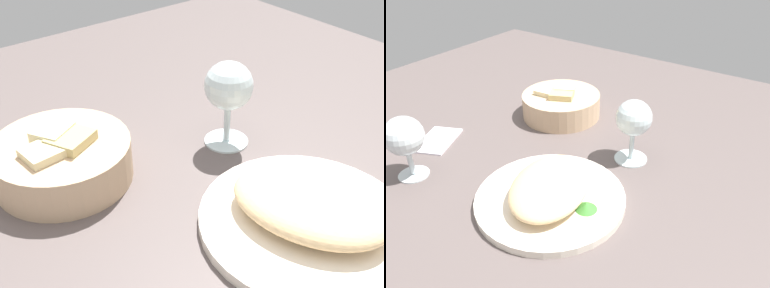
# 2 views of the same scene
# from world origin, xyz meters

# --- Properties ---
(ground_plane) EXTENTS (1.40, 1.40, 0.02)m
(ground_plane) POSITION_xyz_m (0.00, 0.00, -0.01)
(ground_plane) COLOR #5C504E
(plate) EXTENTS (0.26, 0.26, 0.01)m
(plate) POSITION_xyz_m (-0.08, -0.11, 0.01)
(plate) COLOR white
(plate) RESTS_ON ground_plane
(omelette) EXTENTS (0.22, 0.19, 0.04)m
(omelette) POSITION_xyz_m (-0.08, -0.11, 0.04)
(omelette) COLOR #F3C98E
(omelette) RESTS_ON plate
(lettuce_garnish) EXTENTS (0.04, 0.04, 0.01)m
(lettuce_garnish) POSITION_xyz_m (-0.07, -0.18, 0.02)
(lettuce_garnish) COLOR #3C8232
(lettuce_garnish) RESTS_ON plate
(bread_basket) EXTENTS (0.19, 0.19, 0.07)m
(bread_basket) POSITION_xyz_m (0.19, 0.07, 0.03)
(bread_basket) COLOR tan
(bread_basket) RESTS_ON ground_plane
(wine_glass_near) EXTENTS (0.07, 0.07, 0.13)m
(wine_glass_near) POSITION_xyz_m (0.12, -0.16, 0.09)
(wine_glass_near) COLOR silver
(wine_glass_near) RESTS_ON ground_plane
(wine_glass_far) EXTENTS (0.07, 0.07, 0.13)m
(wine_glass_far) POSITION_xyz_m (-0.17, 0.16, 0.08)
(wine_glass_far) COLOR silver
(wine_glass_far) RESTS_ON ground_plane
(folded_napkin) EXTENTS (0.13, 0.11, 0.01)m
(folded_napkin) POSITION_xyz_m (-0.06, 0.22, 0.00)
(folded_napkin) COLOR white
(folded_napkin) RESTS_ON ground_plane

